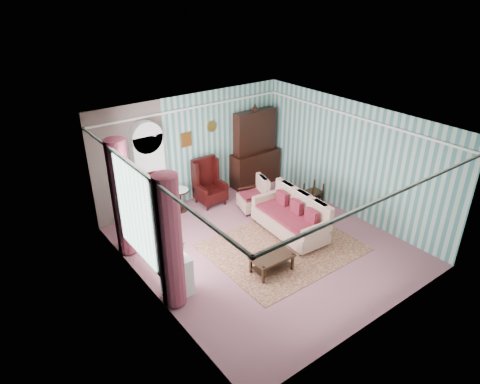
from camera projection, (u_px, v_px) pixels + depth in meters
floor at (264, 246)px, 9.76m from camera, size 6.00×6.00×0.00m
room_shell at (238, 170)px, 8.65m from camera, size 5.53×6.02×2.91m
bookcase at (150, 175)px, 10.57m from camera, size 0.80×0.28×2.24m
dresser_hutch at (256, 146)px, 12.19m from camera, size 1.50×0.56×2.36m
wingback_left at (150, 201)px, 10.38m from camera, size 0.76×0.80×1.25m
wingback_right at (210, 183)px, 11.31m from camera, size 0.76×0.80×1.25m
seated_woman at (150, 202)px, 10.39m from camera, size 0.44×0.40×1.18m
round_side_table at (180, 200)px, 11.11m from camera, size 0.50×0.50×0.60m
nest_table at (313, 192)px, 11.60m from camera, size 0.45×0.38×0.54m
plant_stand at (177, 278)px, 8.09m from camera, size 0.55×0.35×0.80m
rug at (283, 247)px, 9.71m from camera, size 3.20×2.60×0.01m
sofa at (290, 212)px, 10.01m from camera, size 1.06×2.05×1.13m
floral_armchair at (253, 194)px, 11.07m from camera, size 1.02×0.94×0.95m
coffee_table at (272, 263)px, 8.84m from camera, size 0.89×0.56×0.40m
potted_plant_a at (174, 253)px, 7.75m from camera, size 0.44×0.39×0.46m
potted_plant_b at (174, 245)px, 7.93m from camera, size 0.30×0.25×0.51m
potted_plant_c at (171, 253)px, 7.79m from camera, size 0.23×0.23×0.40m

